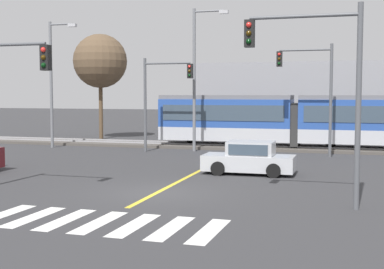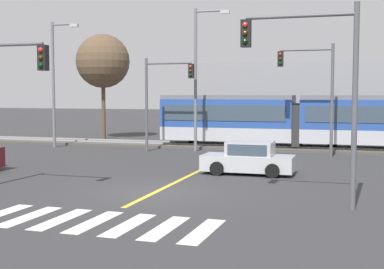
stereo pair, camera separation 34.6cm
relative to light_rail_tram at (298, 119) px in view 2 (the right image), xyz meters
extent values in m
plane|color=#333335|center=(-3.47, -17.27, -2.05)|extent=(200.00, 200.00, 0.00)
cube|color=#4C4742|center=(-3.47, 0.01, -1.96)|extent=(120.00, 4.00, 0.18)
cube|color=#939399|center=(-3.47, -0.71, -1.82)|extent=(120.00, 0.08, 0.10)
cube|color=#939399|center=(-3.47, 0.73, -1.82)|extent=(120.00, 0.08, 0.10)
cube|color=#B7BAC1|center=(-4.75, 0.01, -1.07)|extent=(9.00, 2.60, 0.90)
cube|color=#284C9E|center=(-4.75, 0.01, 0.33)|extent=(9.00, 2.60, 1.90)
cube|color=#384756|center=(-4.75, -1.31, 0.38)|extent=(8.28, 0.04, 1.04)
cube|color=slate|center=(-4.75, 0.01, 1.42)|extent=(9.00, 2.39, 0.28)
cylinder|color=black|center=(-2.27, 0.01, -1.52)|extent=(0.70, 0.20, 0.70)
cylinder|color=black|center=(-7.22, 0.01, -1.52)|extent=(0.70, 0.20, 0.70)
cube|color=#B7BAC1|center=(4.75, 0.01, -1.07)|extent=(9.00, 2.60, 0.90)
cube|color=#284C9E|center=(4.75, 0.01, 0.33)|extent=(9.00, 2.60, 1.90)
cube|color=#384756|center=(4.75, -1.31, 0.38)|extent=(8.28, 0.04, 1.04)
cube|color=slate|center=(4.75, 0.01, 1.42)|extent=(9.00, 2.39, 0.28)
cylinder|color=black|center=(2.28, 0.01, -1.52)|extent=(0.70, 0.20, 0.70)
cube|color=#2D2D2D|center=(0.00, 0.01, -0.37)|extent=(0.50, 2.34, 2.80)
cube|color=silver|center=(-5.66, -22.08, -2.04)|extent=(0.61, 2.81, 0.01)
cube|color=silver|center=(-4.57, -22.10, -2.04)|extent=(0.61, 2.81, 0.01)
cube|color=silver|center=(-3.47, -22.12, -2.04)|extent=(0.61, 2.81, 0.01)
cube|color=silver|center=(-2.37, -22.14, -2.04)|extent=(0.61, 2.81, 0.01)
cube|color=silver|center=(-1.27, -22.16, -2.04)|extent=(0.61, 2.81, 0.01)
cube|color=silver|center=(-0.17, -22.19, -2.04)|extent=(0.61, 2.81, 0.01)
cube|color=gold|center=(-3.47, -11.06, -2.05)|extent=(0.20, 18.13, 0.01)
cube|color=#B7BABF|center=(-1.02, -11.67, -1.53)|extent=(4.20, 1.71, 0.72)
cube|color=#B7BABF|center=(-0.92, -11.66, -0.85)|extent=(2.10, 1.52, 0.64)
cube|color=#384756|center=(-1.92, -11.67, -0.85)|extent=(0.10, 1.43, 0.52)
cube|color=#384756|center=(-0.92, -12.44, -0.85)|extent=(1.79, 0.04, 0.48)
cylinder|color=black|center=(-2.28, -12.52, -1.73)|extent=(0.64, 0.22, 0.64)
cylinder|color=black|center=(-2.28, -10.82, -1.73)|extent=(0.64, 0.22, 0.64)
cylinder|color=black|center=(0.24, -12.51, -1.73)|extent=(0.64, 0.22, 0.64)
cylinder|color=black|center=(0.24, -10.81, -1.73)|extent=(0.64, 0.22, 0.64)
cylinder|color=#515459|center=(-8.68, -19.17, 3.43)|extent=(3.50, 0.12, 0.12)
cube|color=black|center=(-6.93, -19.17, 2.93)|extent=(0.32, 0.28, 0.90)
sphere|color=red|center=(-6.93, -19.32, 3.20)|extent=(0.18, 0.18, 0.18)
sphere|color=#3A2706|center=(-6.93, -19.32, 2.93)|extent=(0.18, 0.18, 0.18)
sphere|color=black|center=(-6.93, -19.32, 2.66)|extent=(0.18, 0.18, 0.18)
cylinder|color=#515459|center=(2.35, -3.83, 1.25)|extent=(0.18, 0.18, 6.59)
cylinder|color=#515459|center=(0.85, -3.83, 4.21)|extent=(3.00, 0.12, 0.12)
cube|color=black|center=(-0.65, -3.83, 3.71)|extent=(0.32, 0.28, 0.90)
sphere|color=red|center=(-0.65, -3.98, 3.98)|extent=(0.18, 0.18, 0.18)
sphere|color=#3A2706|center=(-0.65, -3.98, 3.71)|extent=(0.18, 0.18, 0.18)
sphere|color=black|center=(-0.65, -3.98, 3.44)|extent=(0.18, 0.18, 0.18)
cylinder|color=#515459|center=(-9.14, -4.00, 0.93)|extent=(0.18, 0.18, 5.96)
cylinder|color=#515459|center=(-7.64, -4.00, 3.56)|extent=(3.00, 0.12, 0.12)
cube|color=black|center=(-6.14, -4.00, 3.06)|extent=(0.32, 0.28, 0.90)
sphere|color=red|center=(-6.14, -4.15, 3.33)|extent=(0.18, 0.18, 0.18)
sphere|color=#3A2706|center=(-6.14, -4.15, 3.06)|extent=(0.18, 0.18, 0.18)
sphere|color=black|center=(-6.14, -4.15, 2.79)|extent=(0.18, 0.18, 0.18)
cylinder|color=#515459|center=(3.67, -18.23, 1.23)|extent=(0.18, 0.18, 6.56)
cylinder|color=#515459|center=(1.92, -18.23, 4.15)|extent=(3.50, 0.12, 0.12)
cube|color=black|center=(0.17, -18.23, 3.65)|extent=(0.32, 0.28, 0.90)
sphere|color=red|center=(0.17, -18.38, 3.92)|extent=(0.18, 0.18, 0.18)
sphere|color=#3A2706|center=(0.17, -18.38, 3.65)|extent=(0.18, 0.18, 0.18)
sphere|color=black|center=(0.17, -18.38, 3.38)|extent=(0.18, 0.18, 0.18)
cylinder|color=slate|center=(-16.22, -3.49, 2.24)|extent=(0.20, 0.20, 8.58)
cylinder|color=slate|center=(-15.37, -3.49, 6.33)|extent=(1.69, 0.12, 0.12)
cube|color=#B2B2B7|center=(-14.52, -3.49, 6.23)|extent=(0.56, 0.28, 0.20)
cylinder|color=slate|center=(-6.17, -2.98, 2.50)|extent=(0.20, 0.20, 9.09)
cylinder|color=slate|center=(-5.21, -2.98, 6.84)|extent=(1.93, 0.12, 0.12)
cube|color=#B2B2B7|center=(-4.24, -2.98, 6.74)|extent=(0.56, 0.28, 0.20)
cylinder|color=brown|center=(-16.05, 3.74, 0.69)|extent=(0.32, 0.32, 5.48)
sphere|color=brown|center=(-16.05, 3.74, 4.30)|extent=(4.35, 4.35, 4.35)
cube|color=gray|center=(0.40, 10.65, 1.09)|extent=(19.16, 6.00, 6.28)
camera|label=1|loc=(3.40, -35.92, 1.66)|focal=50.00mm
camera|label=2|loc=(3.73, -35.82, 1.66)|focal=50.00mm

